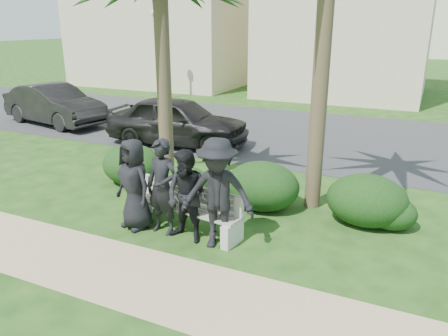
{
  "coord_description": "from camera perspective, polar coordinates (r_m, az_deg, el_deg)",
  "views": [
    {
      "loc": [
        3.27,
        -6.45,
        3.66
      ],
      "look_at": [
        -0.22,
        1.0,
        0.92
      ],
      "focal_mm": 35.0,
      "sensor_mm": 36.0,
      "label": 1
    }
  ],
  "objects": [
    {
      "name": "man_b",
      "position": [
        7.86,
        -8.05,
        -2.48
      ],
      "size": [
        0.68,
        0.48,
        1.76
      ],
      "primitive_type": "imported",
      "rotation": [
        0.0,
        0.0,
        -0.09
      ],
      "color": "black",
      "rests_on": "ground"
    },
    {
      "name": "man_a",
      "position": [
        8.15,
        -11.65,
        -2.1
      ],
      "size": [
        0.96,
        0.78,
        1.71
      ],
      "primitive_type": "imported",
      "rotation": [
        0.0,
        0.0,
        -0.32
      ],
      "color": "black",
      "rests_on": "ground"
    },
    {
      "name": "car_b",
      "position": [
        17.74,
        -21.26,
        7.71
      ],
      "size": [
        4.69,
        2.35,
        1.48
      ],
      "primitive_type": "imported",
      "rotation": [
        0.0,
        0.0,
        1.39
      ],
      "color": "black",
      "rests_on": "ground"
    },
    {
      "name": "hedge_e",
      "position": [
        8.74,
        20.82,
        -5.3
      ],
      "size": [
        0.99,
        0.82,
        0.65
      ],
      "primitive_type": "ellipsoid",
      "color": "black",
      "rests_on": "ground"
    },
    {
      "name": "hedge_f",
      "position": [
        8.71,
        18.18,
        -3.84
      ],
      "size": [
        1.52,
        1.26,
        0.99
      ],
      "primitive_type": "ellipsoid",
      "color": "black",
      "rests_on": "ground"
    },
    {
      "name": "stucco_bldg_left",
      "position": [
        28.83,
        -7.28,
        18.31
      ],
      "size": [
        10.4,
        8.4,
        7.3
      ],
      "color": "beige",
      "rests_on": "ground"
    },
    {
      "name": "asphalt_street",
      "position": [
        15.26,
        11.99,
        4.16
      ],
      "size": [
        160.0,
        8.0,
        0.01
      ],
      "primitive_type": "cube",
      "color": "#2D2D30",
      "rests_on": "ground"
    },
    {
      "name": "ground",
      "position": [
        8.11,
        -1.63,
        -8.42
      ],
      "size": [
        160.0,
        160.0,
        0.0
      ],
      "primitive_type": "plane",
      "color": "#183E11",
      "rests_on": "ground"
    },
    {
      "name": "man_d",
      "position": [
        7.25,
        -0.85,
        -3.42
      ],
      "size": [
        1.37,
        0.96,
        1.92
      ],
      "primitive_type": "imported",
      "rotation": [
        0.0,
        0.0,
        0.22
      ],
      "color": "black",
      "rests_on": "ground"
    },
    {
      "name": "park_bench",
      "position": [
        8.13,
        -5.25,
        -5.57
      ],
      "size": [
        2.37,
        0.84,
        0.8
      ],
      "rotation": [
        0.0,
        0.0,
        -0.14
      ],
      "color": "gray",
      "rests_on": "ground"
    },
    {
      "name": "hedge_a",
      "position": [
        10.57,
        -11.87,
        0.57
      ],
      "size": [
        1.49,
        1.23,
        0.97
      ],
      "primitive_type": "ellipsoid",
      "color": "black",
      "rests_on": "ground"
    },
    {
      "name": "stucco_bldg_right",
      "position": [
        24.82,
        15.95,
        17.79
      ],
      "size": [
        8.4,
        8.4,
        7.3
      ],
      "color": "beige",
      "rests_on": "ground"
    },
    {
      "name": "street_lamp",
      "position": [
        22.17,
        -8.91,
        16.38
      ],
      "size": [
        0.36,
        0.36,
        4.29
      ],
      "color": "black",
      "rests_on": "ground"
    },
    {
      "name": "man_c",
      "position": [
        7.53,
        -4.85,
        -3.75
      ],
      "size": [
        0.88,
        0.73,
        1.65
      ],
      "primitive_type": "imported",
      "rotation": [
        0.0,
        0.0,
        -0.14
      ],
      "color": "black",
      "rests_on": "ground"
    },
    {
      "name": "footpath",
      "position": [
        6.76,
        -8.7,
        -14.58
      ],
      "size": [
        30.0,
        1.6,
        0.01
      ],
      "primitive_type": "cube",
      "color": "tan",
      "rests_on": "ground"
    },
    {
      "name": "car_a",
      "position": [
        13.71,
        -6.1,
        6.11
      ],
      "size": [
        4.57,
        2.12,
        1.51
      ],
      "primitive_type": "imported",
      "rotation": [
        0.0,
        0.0,
        1.65
      ],
      "color": "black",
      "rests_on": "ground"
    },
    {
      "name": "hedge_b",
      "position": [
        9.4,
        -5.19,
        -1.98
      ],
      "size": [
        1.2,
        0.99,
        0.78
      ],
      "primitive_type": "ellipsoid",
      "color": "black",
      "rests_on": "ground"
    },
    {
      "name": "hedge_d",
      "position": [
        9.0,
        5.02,
        -2.16
      ],
      "size": [
        1.55,
        1.28,
        1.01
      ],
      "primitive_type": "ellipsoid",
      "color": "black",
      "rests_on": "ground"
    }
  ]
}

